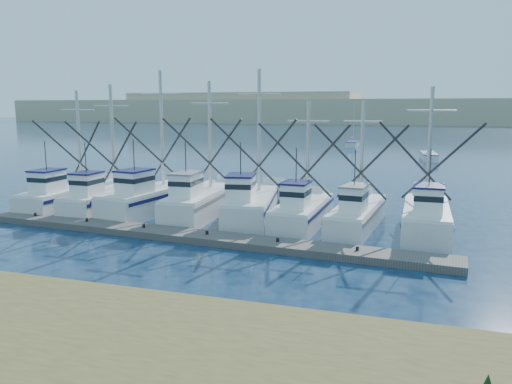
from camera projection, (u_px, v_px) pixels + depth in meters
ground at (274, 293)px, 19.18m from camera, size 500.00×500.00×0.00m
floating_dock at (191, 236)px, 26.98m from camera, size 27.77×3.98×0.37m
dune_ridge at (404, 111)px, 215.64m from camera, size 360.00×60.00×10.00m
trawler_fleet at (218, 204)px, 31.76m from camera, size 26.64×9.16×9.52m
sailboat_near at (429, 156)px, 66.67m from camera, size 2.29×6.81×8.10m
sailboat_far at (353, 144)px, 88.47m from camera, size 1.88×5.81×8.10m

